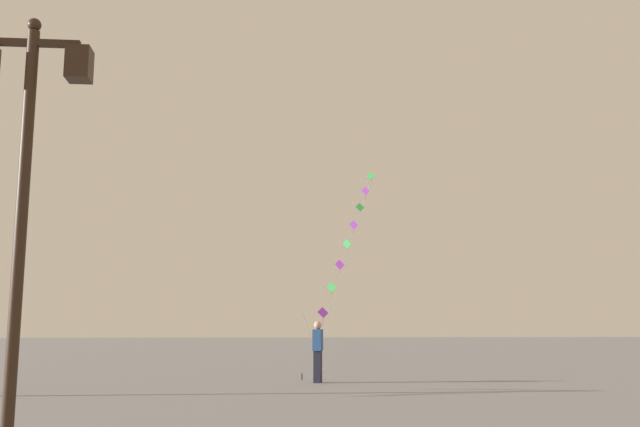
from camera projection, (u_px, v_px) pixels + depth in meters
The scene contains 4 objects.
ground_plane at pixel (263, 380), 20.79m from camera, with size 160.00×160.00×0.00m, color gray.
twin_lantern_lamp_post at pixel (26, 150), 8.21m from camera, with size 1.38×0.28×5.22m.
kite_train at pixel (346, 248), 26.61m from camera, with size 3.81×9.32×8.40m.
kite_flyer at pixel (318, 350), 19.91m from camera, with size 0.33×0.63×1.71m.
Camera 1 is at (-0.12, -1.37, 1.57)m, focal length 39.60 mm.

